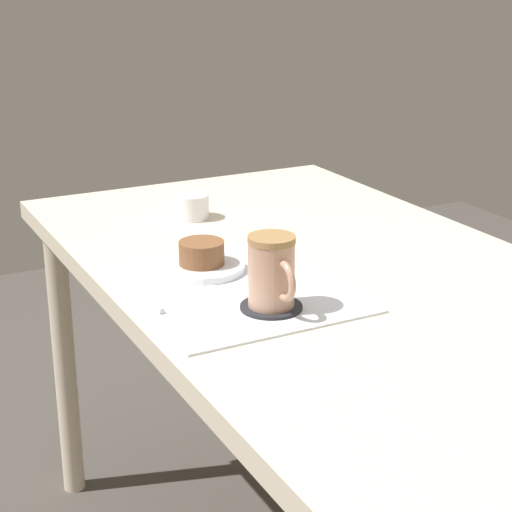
{
  "coord_description": "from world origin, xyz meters",
  "views": [
    {
      "loc": [
        1.14,
        -0.74,
        1.22
      ],
      "look_at": [
        -0.01,
        -0.15,
        0.76
      ],
      "focal_mm": 60.0,
      "sensor_mm": 36.0,
      "label": 1
    }
  ],
  "objects_px": {
    "pastry": "(202,253)",
    "sugar_bowl": "(192,206)",
    "dining_table": "(334,313)",
    "pastry_plate": "(202,267)",
    "coffee_mug": "(272,272)"
  },
  "relations": [
    {
      "from": "pastry",
      "to": "coffee_mug",
      "type": "xyz_separation_m",
      "value": [
        0.2,
        0.03,
        0.03
      ]
    },
    {
      "from": "dining_table",
      "to": "sugar_bowl",
      "type": "height_order",
      "value": "sugar_bowl"
    },
    {
      "from": "pastry_plate",
      "to": "coffee_mug",
      "type": "relative_size",
      "value": 1.33
    },
    {
      "from": "pastry_plate",
      "to": "sugar_bowl",
      "type": "xyz_separation_m",
      "value": [
        -0.3,
        0.11,
        0.02
      ]
    },
    {
      "from": "pastry_plate",
      "to": "pastry",
      "type": "bearing_deg",
      "value": 90.0
    },
    {
      "from": "pastry",
      "to": "sugar_bowl",
      "type": "height_order",
      "value": "pastry"
    },
    {
      "from": "pastry_plate",
      "to": "dining_table",
      "type": "bearing_deg",
      "value": 62.46
    },
    {
      "from": "pastry_plate",
      "to": "pastry",
      "type": "height_order",
      "value": "pastry"
    },
    {
      "from": "coffee_mug",
      "to": "sugar_bowl",
      "type": "height_order",
      "value": "coffee_mug"
    },
    {
      "from": "pastry_plate",
      "to": "sugar_bowl",
      "type": "distance_m",
      "value": 0.32
    },
    {
      "from": "dining_table",
      "to": "sugar_bowl",
      "type": "bearing_deg",
      "value": -167.51
    },
    {
      "from": "dining_table",
      "to": "coffee_mug",
      "type": "distance_m",
      "value": 0.24
    },
    {
      "from": "pastry_plate",
      "to": "sugar_bowl",
      "type": "height_order",
      "value": "sugar_bowl"
    },
    {
      "from": "pastry",
      "to": "coffee_mug",
      "type": "bearing_deg",
      "value": 7.42
    },
    {
      "from": "pastry",
      "to": "sugar_bowl",
      "type": "bearing_deg",
      "value": 159.62
    }
  ]
}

